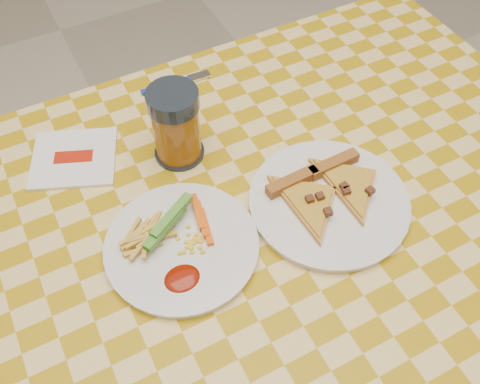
# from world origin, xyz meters

# --- Properties ---
(table) EXTENTS (1.28, 0.88, 0.76)m
(table) POSITION_xyz_m (0.00, 0.00, 0.68)
(table) COLOR silver
(table) RESTS_ON ground
(plate_left) EXTENTS (0.28, 0.28, 0.01)m
(plate_left) POSITION_xyz_m (-0.10, 0.02, 0.76)
(plate_left) COLOR silver
(plate_left) RESTS_ON table
(plate_right) EXTENTS (0.29, 0.29, 0.01)m
(plate_right) POSITION_xyz_m (0.15, -0.02, 0.76)
(plate_right) COLOR silver
(plate_right) RESTS_ON table
(fries_veggies) EXTENTS (0.16, 0.15, 0.04)m
(fries_veggies) POSITION_xyz_m (-0.11, 0.03, 0.78)
(fries_veggies) COLOR gold
(fries_veggies) RESTS_ON plate_left
(pizza_slices) EXTENTS (0.20, 0.18, 0.02)m
(pizza_slices) POSITION_xyz_m (0.15, -0.00, 0.78)
(pizza_slices) COLOR #CF8A3F
(pizza_slices) RESTS_ON plate_right
(drink_glass) EXTENTS (0.09, 0.09, 0.14)m
(drink_glass) POSITION_xyz_m (-0.02, 0.20, 0.82)
(drink_glass) COLOR black
(drink_glass) RESTS_ON table
(napkin) EXTENTS (0.18, 0.18, 0.01)m
(napkin) POSITION_xyz_m (-0.19, 0.27, 0.76)
(napkin) COLOR white
(napkin) RESTS_ON table
(fork) EXTENTS (0.14, 0.02, 0.01)m
(fork) POSITION_xyz_m (0.04, 0.37, 0.76)
(fork) COLOR #162A97
(fork) RESTS_ON table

